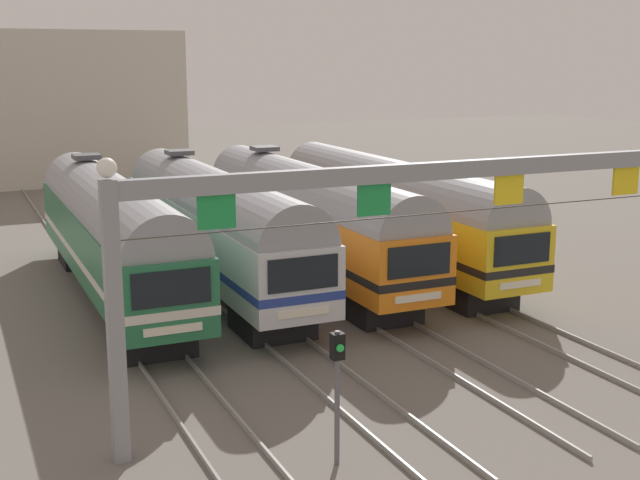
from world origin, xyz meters
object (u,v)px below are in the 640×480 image
commuter_train_green (111,230)px  commuter_train_orange (308,214)px  commuter_train_silver (214,222)px  commuter_train_yellow (393,208)px  yard_signal_mast (337,373)px  catenary_gantry (443,214)px

commuter_train_green → commuter_train_orange: bearing=0.0°
commuter_train_silver → commuter_train_orange: bearing=0.0°
commuter_train_green → commuter_train_yellow: (12.11, -0.00, -0.00)m
commuter_train_yellow → yard_signal_mast: size_ratio=5.69×
commuter_train_silver → catenary_gantry: bearing=-81.5°
commuter_train_orange → yard_signal_mast: (-6.05, -15.70, -0.48)m
commuter_train_green → catenary_gantry: catenary_gantry is taller
catenary_gantry → yard_signal_mast: (-4.04, -2.20, -2.90)m
commuter_train_yellow → commuter_train_silver: bearing=180.0°
catenary_gantry → commuter_train_silver: bearing=98.5°
commuter_train_yellow → commuter_train_orange: bearing=179.9°
commuter_train_orange → catenary_gantry: bearing=-98.5°
commuter_train_green → catenary_gantry: (6.05, -13.50, 2.42)m
catenary_gantry → yard_signal_mast: catenary_gantry is taller
commuter_train_orange → yard_signal_mast: 16.83m
commuter_train_silver → catenary_gantry: catenary_gantry is taller
commuter_train_green → catenary_gantry: bearing=-65.8°
commuter_train_silver → commuter_train_orange: (4.04, 0.00, 0.00)m
commuter_train_silver → commuter_train_yellow: commuter_train_silver is taller
commuter_train_green → commuter_train_silver: (4.04, 0.00, 0.00)m
commuter_train_green → commuter_train_silver: size_ratio=1.00×
catenary_gantry → yard_signal_mast: 5.43m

